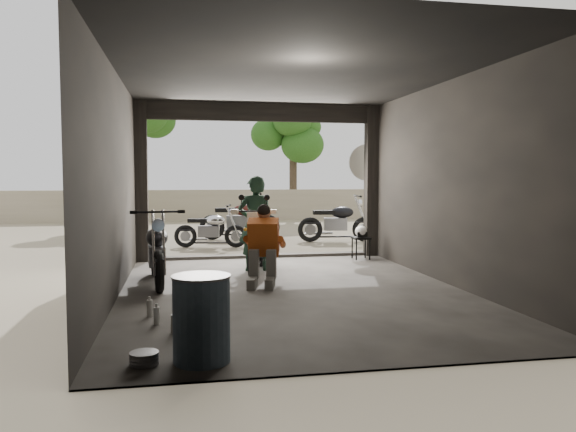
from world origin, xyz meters
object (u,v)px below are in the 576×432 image
object	(u,v)px
main_bike	(257,240)
helmet	(361,231)
outside_bike_c	(337,219)
sign_post	(366,180)
left_bike	(157,247)
stool	(361,241)
outside_bike_b	(240,216)
oil_drum	(202,320)
outside_bike_a	(211,226)
mechanic	(263,247)
rider	(255,224)

from	to	relation	value
main_bike	helmet	bearing A→B (deg)	40.43
outside_bike_c	sign_post	distance (m)	2.43
main_bike	left_bike	bearing A→B (deg)	-141.40
left_bike	stool	distance (m)	4.44
outside_bike_b	oil_drum	bearing A→B (deg)	177.35
outside_bike_a	oil_drum	bearing A→B (deg)	-173.03
left_bike	helmet	size ratio (longest dim) A/B	6.84
left_bike	outside_bike_c	distance (m)	6.74
outside_bike_b	mechanic	distance (m)	6.63
left_bike	mechanic	xyz separation A→B (m)	(1.62, -0.49, 0.01)
mechanic	stool	distance (m)	3.40
left_bike	helmet	bearing A→B (deg)	20.57
outside_bike_a	outside_bike_b	distance (m)	1.83
main_bike	rider	world-z (taller)	rider
main_bike	outside_bike_c	bearing A→B (deg)	72.08
outside_bike_b	mechanic	size ratio (longest dim) A/B	1.53
outside_bike_a	sign_post	world-z (taller)	sign_post
outside_bike_b	outside_bike_c	world-z (taller)	outside_bike_b
helmet	oil_drum	size ratio (longest dim) A/B	0.32
rider	helmet	bearing A→B (deg)	-153.80
rider	oil_drum	distance (m)	5.03
left_bike	outside_bike_c	bearing A→B (deg)	44.15
rider	mechanic	world-z (taller)	rider
oil_drum	sign_post	xyz separation A→B (m)	(3.87, 6.85, 1.24)
rider	sign_post	size ratio (longest dim) A/B	0.71
main_bike	left_bike	world-z (taller)	left_bike
sign_post	oil_drum	bearing A→B (deg)	-130.90
outside_bike_c	stool	world-z (taller)	outside_bike_c
rider	helmet	xyz separation A→B (m)	(2.31, 1.00, -0.27)
outside_bike_a	rider	bearing A→B (deg)	-159.81
mechanic	stool	size ratio (longest dim) A/B	2.61
outside_bike_a	main_bike	bearing A→B (deg)	-159.95
outside_bike_b	left_bike	bearing A→B (deg)	167.57
rider	oil_drum	bearing A→B (deg)	79.76
outside_bike_a	sign_post	distance (m)	3.90
stool	helmet	size ratio (longest dim) A/B	1.81
outside_bike_b	outside_bike_c	distance (m)	2.66
outside_bike_b	main_bike	bearing A→B (deg)	-177.36
outside_bike_a	outside_bike_b	world-z (taller)	outside_bike_b
rider	mechanic	size ratio (longest dim) A/B	1.40
rider	mechanic	distance (m)	1.44
left_bike	outside_bike_b	xyz separation A→B (m)	(1.94, 6.13, 0.03)
helmet	outside_bike_b	bearing A→B (deg)	98.53
mechanic	sign_post	bearing A→B (deg)	64.91
left_bike	mechanic	bearing A→B (deg)	-21.90
main_bike	outside_bike_a	world-z (taller)	main_bike
mechanic	left_bike	bearing A→B (deg)	177.77
sign_post	outside_bike_b	bearing A→B (deg)	116.17
stool	oil_drum	xyz separation A→B (m)	(-3.44, -5.88, 0.00)
main_bike	rider	xyz separation A→B (m)	(-0.01, 0.14, 0.28)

